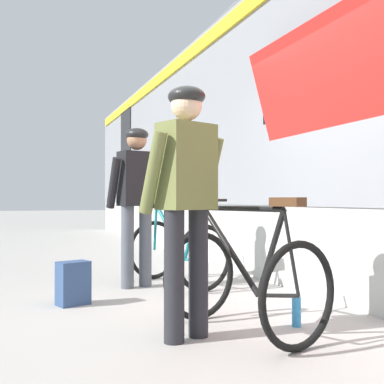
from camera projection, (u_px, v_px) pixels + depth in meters
The scene contains 8 objects.
ground_plane at pixel (212, 317), 3.99m from camera, with size 80.00×80.00×0.00m, color #A09E99.
train_car at pixel (353, 126), 6.49m from camera, with size 3.26×20.55×3.88m.
cyclist_near_in_olive at pixel (186, 188), 3.36m from camera, with size 0.66×0.46×1.76m.
cyclist_far_in_dark at pixel (137, 192), 5.35m from camera, with size 0.65×0.40×1.76m.
bicycle_near_black at pixel (244, 278), 3.48m from camera, with size 0.99×1.23×0.99m.
bicycle_far_teal at pixel (178, 250), 5.47m from camera, with size 0.96×1.21×0.99m.
backpack_on_platform at pixel (73, 283), 4.44m from camera, with size 0.28×0.18×0.40m, color navy.
water_bottle_near_the_bikes at pixel (296, 312), 3.68m from camera, with size 0.07×0.07×0.23m, color #338CCC.
Camera 1 is at (-1.56, -3.70, 0.97)m, focal length 45.16 mm.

